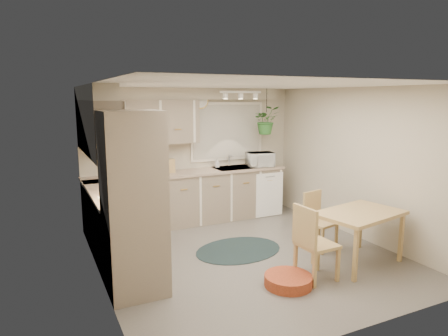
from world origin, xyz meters
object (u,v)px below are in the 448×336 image
Objects in this scene: braided_rug at (239,250)px; pet_bed at (288,281)px; chair_left at (317,242)px; chair_back at (321,221)px; microwave at (260,158)px; dining_table at (358,237)px.

braided_rug is 2.32× the size of pet_bed.
pet_bed is at bearing -89.49° from braided_rug.
braided_rug is at bearing 90.51° from pet_bed.
chair_left is 1.05m from chair_back.
pet_bed is at bearing -104.30° from microwave.
dining_table is 0.65m from chair_back.
pet_bed is at bearing 22.85° from chair_back.
dining_table is 1.71m from braided_rug.
pet_bed is (0.01, -1.26, 0.06)m from braided_rug.
chair_back is 1.48× the size of pet_bed.
chair_left is (-0.82, -0.15, 0.11)m from dining_table.
microwave is (1.21, 2.73, 1.04)m from pet_bed.
chair_left reaches higher than chair_back.
chair_back is at bearing -82.94° from microwave.
braided_rug is (-0.43, 1.25, -0.47)m from chair_left.
microwave reaches higher than braided_rug.
dining_table is 1.21× the size of chair_left.
pet_bed is (-1.12, -0.80, -0.36)m from chair_back.
chair_back is 0.64× the size of braided_rug.
pet_bed is 1.18× the size of microwave.
chair_back is at bearing -22.43° from braided_rug.
chair_back is 2.05m from microwave.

